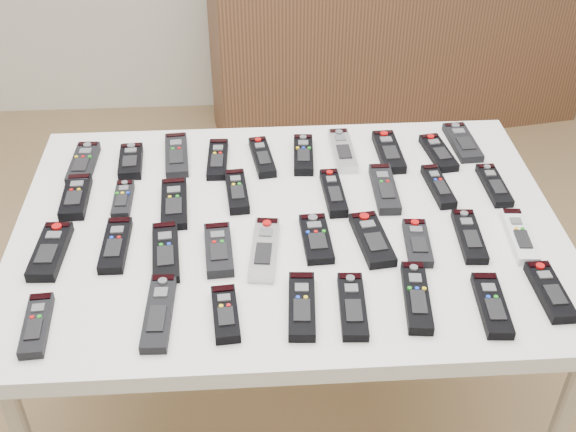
{
  "coord_description": "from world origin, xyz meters",
  "views": [
    {
      "loc": [
        -0.1,
        -1.34,
        1.79
      ],
      "look_at": [
        -0.02,
        -0.03,
        0.8
      ],
      "focal_mm": 45.0,
      "sensor_mm": 36.0,
      "label": 1
    }
  ],
  "objects": [
    {
      "name": "remote_35",
      "position": [
        0.5,
        -0.31,
        0.79
      ],
      "size": [
        0.05,
        0.17,
        0.02
      ],
      "primitive_type": "cube",
      "rotation": [
        0.0,
        0.0,
        0.02
      ],
      "color": "black",
      "rests_on": "table"
    },
    {
      "name": "remote_30",
      "position": [
        -0.16,
        -0.33,
        0.79
      ],
      "size": [
        0.06,
        0.15,
        0.02
      ],
      "primitive_type": "cube",
      "rotation": [
        0.0,
        0.0,
        0.08
      ],
      "color": "black",
      "rests_on": "table"
    },
    {
      "name": "remote_15",
      "position": [
        0.22,
        0.07,
        0.79
      ],
      "size": [
        0.06,
        0.19,
        0.02
      ],
      "primitive_type": "cube",
      "rotation": [
        0.0,
        0.0,
        -0.02
      ],
      "color": "black",
      "rests_on": "table"
    },
    {
      "name": "remote_12",
      "position": [
        -0.28,
        0.04,
        0.79
      ],
      "size": [
        0.07,
        0.19,
        0.02
      ],
      "primitive_type": "cube",
      "rotation": [
        0.0,
        0.0,
        0.06
      ],
      "color": "black",
      "rests_on": "table"
    },
    {
      "name": "remote_27",
      "position": [
        0.49,
        -0.13,
        0.79
      ],
      "size": [
        0.06,
        0.18,
        0.02
      ],
      "primitive_type": "cube",
      "rotation": [
        0.0,
        0.0,
        -0.08
      ],
      "color": "silver",
      "rests_on": "table"
    },
    {
      "name": "remote_6",
      "position": [
        0.14,
        0.25,
        0.79
      ],
      "size": [
        0.06,
        0.19,
        0.02
      ],
      "primitive_type": "cube",
      "rotation": [
        0.0,
        0.0,
        0.02
      ],
      "color": "#B7B7BC",
      "rests_on": "table"
    },
    {
      "name": "remote_11",
      "position": [
        -0.4,
        0.07,
        0.79
      ],
      "size": [
        0.04,
        0.14,
        0.02
      ],
      "primitive_type": "cube",
      "rotation": [
        0.0,
        0.0,
        0.01
      ],
      "color": "black",
      "rests_on": "table"
    },
    {
      "name": "remote_34",
      "position": [
        0.37,
        -0.34,
        0.79
      ],
      "size": [
        0.06,
        0.17,
        0.02
      ],
      "primitive_type": "cube",
      "rotation": [
        0.0,
        0.0,
        -0.07
      ],
      "color": "black",
      "rests_on": "table"
    },
    {
      "name": "remote_4",
      "position": [
        -0.07,
        0.23,
        0.79
      ],
      "size": [
        0.07,
        0.18,
        0.02
      ],
      "primitive_type": "cube",
      "rotation": [
        0.0,
        0.0,
        0.13
      ],
      "color": "black",
      "rests_on": "table"
    },
    {
      "name": "remote_32",
      "position": [
        0.09,
        -0.32,
        0.79
      ],
      "size": [
        0.06,
        0.18,
        0.02
      ],
      "primitive_type": "cube",
      "rotation": [
        0.0,
        0.0,
        -0.06
      ],
      "color": "black",
      "rests_on": "table"
    },
    {
      "name": "remote_3",
      "position": [
        -0.18,
        0.23,
        0.79
      ],
      "size": [
        0.05,
        0.17,
        0.02
      ],
      "primitive_type": "cube",
      "rotation": [
        0.0,
        0.0,
        -0.03
      ],
      "color": "black",
      "rests_on": "table"
    },
    {
      "name": "remote_28",
      "position": [
        -0.52,
        -0.34,
        0.79
      ],
      "size": [
        0.06,
        0.16,
        0.02
      ],
      "primitive_type": "cube",
      "rotation": [
        0.0,
        0.0,
        0.07
      ],
      "color": "black",
      "rests_on": "table"
    },
    {
      "name": "remote_18",
      "position": [
        -0.54,
        -0.12,
        0.79
      ],
      "size": [
        0.07,
        0.18,
        0.02
      ],
      "primitive_type": "cube",
      "rotation": [
        0.0,
        0.0,
        -0.05
      ],
      "color": "black",
      "rests_on": "table"
    },
    {
      "name": "remote_22",
      "position": [
        -0.08,
        -0.14,
        0.79
      ],
      "size": [
        0.08,
        0.21,
        0.02
      ],
      "primitive_type": "cube",
      "rotation": [
        0.0,
        0.0,
        -0.12
      ],
      "color": "#B7B7BC",
      "rests_on": "table"
    },
    {
      "name": "remote_16",
      "position": [
        0.36,
        0.08,
        0.79
      ],
      "size": [
        0.05,
        0.17,
        0.02
      ],
      "primitive_type": "cube",
      "rotation": [
        0.0,
        0.0,
        0.08
      ],
      "color": "black",
      "rests_on": "table"
    },
    {
      "name": "remote_23",
      "position": [
        0.04,
        -0.11,
        0.79
      ],
      "size": [
        0.07,
        0.16,
        0.02
      ],
      "primitive_type": "cube",
      "rotation": [
        0.0,
        0.0,
        0.04
      ],
      "color": "black",
      "rests_on": "table"
    },
    {
      "name": "remote_25",
      "position": [
        0.26,
        -0.14,
        0.79
      ],
      "size": [
        0.06,
        0.15,
        0.02
      ],
      "primitive_type": "cube",
      "rotation": [
        0.0,
        0.0,
        -0.08
      ],
      "color": "black",
      "rests_on": "table"
    },
    {
      "name": "remote_29",
      "position": [
        -0.29,
        -0.32,
        0.79
      ],
      "size": [
        0.06,
        0.2,
        0.02
      ],
      "primitive_type": "cube",
      "rotation": [
        0.0,
        0.0,
        -0.03
      ],
      "color": "black",
      "rests_on": "table"
    },
    {
      "name": "remote_8",
      "position": [
        0.39,
        0.23,
        0.79
      ],
      "size": [
        0.07,
        0.17,
        0.02
      ],
      "primitive_type": "cube",
      "rotation": [
        0.0,
        0.0,
        0.13
      ],
      "color": "black",
      "rests_on": "table"
    },
    {
      "name": "remote_24",
      "position": [
        0.16,
        -0.12,
        0.79
      ],
      "size": [
        0.08,
        0.18,
        0.02
      ],
      "primitive_type": "cube",
      "rotation": [
        0.0,
        0.0,
        0.12
      ],
      "color": "black",
      "rests_on": "table"
    },
    {
      "name": "remote_0",
      "position": [
        -0.52,
        0.23,
        0.79
      ],
      "size": [
        0.06,
        0.18,
        0.02
      ],
      "primitive_type": "cube",
      "rotation": [
        0.0,
        0.0,
        -0.03
      ],
      "color": "black",
      "rests_on": "table"
    },
    {
      "name": "remote_17",
      "position": [
        0.49,
        0.07,
        0.79
      ],
      "size": [
        0.05,
        0.17,
        0.02
      ],
      "primitive_type": "cube",
      "rotation": [
        0.0,
        0.0,
        0.02
      ],
      "color": "black",
      "rests_on": "table"
    },
    {
      "name": "remote_21",
      "position": [
        -0.17,
        -0.13,
        0.79
      ],
      "size": [
        0.07,
        0.17,
        0.02
      ],
      "primitive_type": "cube",
      "rotation": [
        0.0,
        0.0,
        0.07
      ],
      "color": "black",
      "rests_on": "table"
    },
    {
      "name": "remote_20",
      "position": [
        -0.29,
        -0.13,
        0.79
      ],
      "size": [
        0.07,
        0.19,
        0.02
      ],
      "primitive_type": "cube",
      "rotation": [
        0.0,
        0.0,
        0.09
      ],
      "color": "black",
      "rests_on": "table"
    },
    {
      "name": "ground",
      "position": [
        0.0,
        0.0,
        0.0
      ],
      "size": [
        4.0,
        4.0,
        0.0
      ],
      "primitive_type": "plane",
      "color": "olive",
      "rests_on": "ground"
    },
    {
      "name": "remote_2",
      "position": [
        -0.29,
        0.26,
        0.79
      ],
      "size": [
        0.07,
        0.19,
        0.02
      ],
      "primitive_type": "cube",
      "rotation": [
        0.0,
        0.0,
        0.08
      ],
      "color": "black",
      "rests_on": "table"
    },
    {
      "name": "remote_31",
      "position": [
        -0.01,
        -0.32,
        0.79
      ],
      "size": [
        0.06,
        0.18,
        0.02
      ],
      "primitive_type": "cube",
      "rotation": [
        0.0,
        0.0,
        -0.07
      ],
      "color": "black",
      "rests_on": "table"
    },
    {
      "name": "remote_10",
      "position": [
        -0.52,
        0.08,
        0.79
      ],
      "size": [
        0.06,
        0.16,
        0.02
      ],
      "primitive_type": "cube",
      "rotation": [
        0.0,
        0.0,
        0.03
      ],
      "color": "black",
      "rests_on": "table"
    },
    {
      "name": "remote_1",
      "position": [
        -0.4,
        0.23,
        0.79
      ],
      "size": [
        0.07,
        0.15,
        0.02
      ],
      "primitive_type": "cube",
      "rotation": [
        0.0,
        0.0,
        0.06
      ],
      "color": "black",
      "rests_on": "table"
    },
    {
      "name": "sideboard",
      "position": [
        0.63,
        1.78,
        0.44
      ],
      "size": [
        1.8,
        0.65,
        0.88
      ],
      "primitive_type": "cube",
      "rotation": [
        0.0,
        0.0,
        0.16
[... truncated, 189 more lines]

